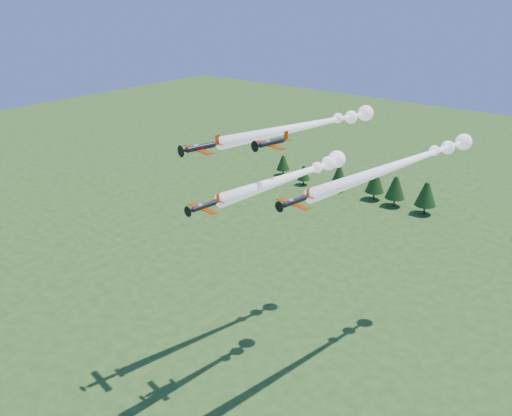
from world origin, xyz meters
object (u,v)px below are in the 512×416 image
Objects in this scene: plane_right at (409,161)px; plane_slot at (271,143)px; plane_lead at (297,174)px; plane_left at (311,125)px.

plane_slot is at bearing -113.78° from plane_right.
plane_left is (-6.38, 14.13, 6.39)m from plane_lead.
plane_left reaches higher than plane_right.
plane_left is 0.87× the size of plane_right.
plane_lead is 0.71× the size of plane_right.
plane_slot reaches higher than plane_lead.
plane_lead is 23.06m from plane_right.
plane_left is 22.98m from plane_slot.
plane_lead is at bearing -53.59° from plane_left.
plane_right is (21.72, 3.02, -4.77)m from plane_left.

